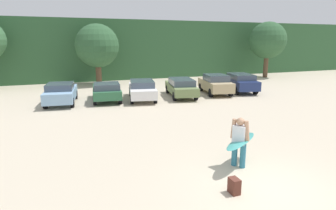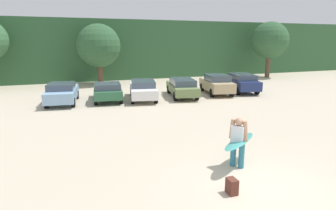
{
  "view_description": "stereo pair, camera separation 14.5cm",
  "coord_description": "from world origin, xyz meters",
  "px_view_note": "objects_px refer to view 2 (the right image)",
  "views": [
    {
      "loc": [
        -5.31,
        -5.96,
        4.21
      ],
      "look_at": [
        -0.39,
        7.1,
        1.01
      ],
      "focal_mm": 30.03,
      "sensor_mm": 36.0,
      "label": 1
    },
    {
      "loc": [
        -5.17,
        -6.01,
        4.21
      ],
      "look_at": [
        -0.39,
        7.1,
        1.01
      ],
      "focal_mm": 30.03,
      "sensor_mm": 36.0,
      "label": 2
    }
  ],
  "objects_px": {
    "parked_car_forest_green": "(108,91)",
    "parked_car_olive_green": "(182,87)",
    "parked_car_white": "(143,89)",
    "parked_car_tan": "(216,84)",
    "backpack_dropped": "(232,186)",
    "person_adult": "(238,140)",
    "parked_car_sky_blue": "(62,93)",
    "parked_car_navy": "(241,82)",
    "surfboard_teal": "(240,141)"
  },
  "relations": [
    {
      "from": "parked_car_olive_green",
      "to": "parked_car_tan",
      "type": "distance_m",
      "value": 3.08
    },
    {
      "from": "parked_car_sky_blue",
      "to": "parked_car_olive_green",
      "type": "distance_m",
      "value": 8.66
    },
    {
      "from": "parked_car_white",
      "to": "parked_car_tan",
      "type": "height_order",
      "value": "parked_car_tan"
    },
    {
      "from": "parked_car_navy",
      "to": "surfboard_teal",
      "type": "height_order",
      "value": "parked_car_navy"
    },
    {
      "from": "parked_car_white",
      "to": "backpack_dropped",
      "type": "relative_size",
      "value": 10.69
    },
    {
      "from": "parked_car_forest_green",
      "to": "backpack_dropped",
      "type": "bearing_deg",
      "value": -167.82
    },
    {
      "from": "parked_car_sky_blue",
      "to": "parked_car_forest_green",
      "type": "xyz_separation_m",
      "value": [
        3.05,
        -0.19,
        -0.02
      ]
    },
    {
      "from": "parked_car_navy",
      "to": "parked_car_tan",
      "type": "bearing_deg",
      "value": 107.48
    },
    {
      "from": "backpack_dropped",
      "to": "surfboard_teal",
      "type": "bearing_deg",
      "value": 50.73
    },
    {
      "from": "parked_car_forest_green",
      "to": "parked_car_olive_green",
      "type": "relative_size",
      "value": 0.89
    },
    {
      "from": "parked_car_white",
      "to": "parked_car_olive_green",
      "type": "height_order",
      "value": "parked_car_white"
    },
    {
      "from": "parked_car_forest_green",
      "to": "backpack_dropped",
      "type": "height_order",
      "value": "parked_car_forest_green"
    },
    {
      "from": "person_adult",
      "to": "parked_car_olive_green",
      "type": "bearing_deg",
      "value": -137.55
    },
    {
      "from": "parked_car_sky_blue",
      "to": "parked_car_tan",
      "type": "bearing_deg",
      "value": -85.18
    },
    {
      "from": "surfboard_teal",
      "to": "parked_car_tan",
      "type": "bearing_deg",
      "value": -152.46
    },
    {
      "from": "parked_car_olive_green",
      "to": "parked_car_navy",
      "type": "bearing_deg",
      "value": -75.25
    },
    {
      "from": "parked_car_navy",
      "to": "backpack_dropped",
      "type": "relative_size",
      "value": 10.95
    },
    {
      "from": "parked_car_forest_green",
      "to": "parked_car_navy",
      "type": "relative_size",
      "value": 0.87
    },
    {
      "from": "parked_car_forest_green",
      "to": "person_adult",
      "type": "distance_m",
      "value": 12.75
    },
    {
      "from": "parked_car_olive_green",
      "to": "backpack_dropped",
      "type": "bearing_deg",
      "value": 174.12
    },
    {
      "from": "parked_car_navy",
      "to": "backpack_dropped",
      "type": "bearing_deg",
      "value": 158.21
    },
    {
      "from": "parked_car_forest_green",
      "to": "parked_car_sky_blue",
      "type": "bearing_deg",
      "value": 92.81
    },
    {
      "from": "parked_car_olive_green",
      "to": "person_adult",
      "type": "distance_m",
      "value": 12.42
    },
    {
      "from": "parked_car_white",
      "to": "person_adult",
      "type": "height_order",
      "value": "person_adult"
    },
    {
      "from": "parked_car_olive_green",
      "to": "backpack_dropped",
      "type": "xyz_separation_m",
      "value": [
        -4.16,
        -13.5,
        -0.54
      ]
    },
    {
      "from": "parked_car_sky_blue",
      "to": "parked_car_tan",
      "type": "relative_size",
      "value": 1.01
    },
    {
      "from": "parked_car_white",
      "to": "surfboard_teal",
      "type": "bearing_deg",
      "value": -168.05
    },
    {
      "from": "parked_car_sky_blue",
      "to": "backpack_dropped",
      "type": "height_order",
      "value": "parked_car_sky_blue"
    },
    {
      "from": "parked_car_olive_green",
      "to": "person_adult",
      "type": "xyz_separation_m",
      "value": [
        -3.03,
        -12.05,
        0.21
      ]
    },
    {
      "from": "parked_car_tan",
      "to": "parked_car_navy",
      "type": "relative_size",
      "value": 0.9
    },
    {
      "from": "parked_car_white",
      "to": "parked_car_navy",
      "type": "relative_size",
      "value": 0.98
    },
    {
      "from": "parked_car_forest_green",
      "to": "backpack_dropped",
      "type": "distance_m",
      "value": 14.02
    },
    {
      "from": "parked_car_white",
      "to": "backpack_dropped",
      "type": "xyz_separation_m",
      "value": [
        -1.09,
        -13.58,
        -0.54
      ]
    },
    {
      "from": "parked_car_navy",
      "to": "surfboard_teal",
      "type": "xyz_separation_m",
      "value": [
        -8.5,
        -12.4,
        0.09
      ]
    },
    {
      "from": "parked_car_navy",
      "to": "parked_car_forest_green",
      "type": "bearing_deg",
      "value": 102.66
    },
    {
      "from": "parked_car_forest_green",
      "to": "person_adult",
      "type": "height_order",
      "value": "person_adult"
    },
    {
      "from": "parked_car_sky_blue",
      "to": "surfboard_teal",
      "type": "distance_m",
      "value": 13.89
    },
    {
      "from": "parked_car_forest_green",
      "to": "parked_car_olive_green",
      "type": "xyz_separation_m",
      "value": [
        5.59,
        -0.44,
        0.03
      ]
    },
    {
      "from": "parked_car_tan",
      "to": "person_adult",
      "type": "xyz_separation_m",
      "value": [
        -6.11,
        -12.2,
        0.16
      ]
    },
    {
      "from": "parked_car_sky_blue",
      "to": "parked_car_forest_green",
      "type": "relative_size",
      "value": 1.04
    },
    {
      "from": "parked_car_tan",
      "to": "surfboard_teal",
      "type": "distance_m",
      "value": 13.64
    },
    {
      "from": "person_adult",
      "to": "parked_car_forest_green",
      "type": "bearing_deg",
      "value": -111.84
    },
    {
      "from": "parked_car_sky_blue",
      "to": "parked_car_white",
      "type": "distance_m",
      "value": 5.59
    },
    {
      "from": "parked_car_sky_blue",
      "to": "surfboard_teal",
      "type": "bearing_deg",
      "value": -148.86
    },
    {
      "from": "parked_car_sky_blue",
      "to": "parked_car_tan",
      "type": "xyz_separation_m",
      "value": [
        11.72,
        -0.47,
        0.07
      ]
    },
    {
      "from": "parked_car_tan",
      "to": "surfboard_teal",
      "type": "relative_size",
      "value": 2.15
    },
    {
      "from": "parked_car_olive_green",
      "to": "parked_car_navy",
      "type": "xyz_separation_m",
      "value": [
        5.52,
        0.34,
        0.06
      ]
    },
    {
      "from": "parked_car_navy",
      "to": "backpack_dropped",
      "type": "height_order",
      "value": "parked_car_navy"
    },
    {
      "from": "parked_car_forest_green",
      "to": "parked_car_white",
      "type": "distance_m",
      "value": 2.54
    },
    {
      "from": "person_adult",
      "to": "backpack_dropped",
      "type": "relative_size",
      "value": 3.85
    }
  ]
}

